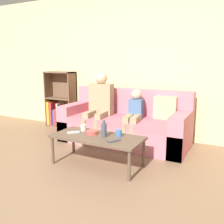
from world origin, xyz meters
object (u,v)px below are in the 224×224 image
object	(u,v)px
person_adult	(100,101)
snack_bowl	(92,132)
tv_remote_0	(114,141)
bottle	(104,130)
couch	(125,125)
cup_near	(83,128)
bookshelf	(61,107)
person_child	(134,115)
coffee_table	(97,139)
tv_remote_1	(73,132)
cup_far	(119,133)

from	to	relation	value
person_adult	snack_bowl	bearing A→B (deg)	-72.40
tv_remote_0	bottle	xyz separation A→B (m)	(-0.20, 0.12, 0.08)
couch	snack_bowl	bearing A→B (deg)	-93.18
snack_bowl	couch	bearing A→B (deg)	86.82
cup_near	tv_remote_0	size ratio (longest dim) A/B	0.51
snack_bowl	bookshelf	bearing A→B (deg)	139.77
snack_bowl	person_adult	bearing A→B (deg)	113.76
bottle	person_child	bearing A→B (deg)	86.05
tv_remote_0	snack_bowl	world-z (taller)	snack_bowl
coffee_table	bottle	xyz separation A→B (m)	(0.09, 0.02, 0.13)
couch	person_adult	distance (m)	0.59
tv_remote_1	snack_bowl	xyz separation A→B (m)	(0.24, 0.09, 0.01)
couch	tv_remote_0	size ratio (longest dim) A/B	12.43
person_adult	tv_remote_0	size ratio (longest dim) A/B	6.90
tv_remote_0	bookshelf	bearing A→B (deg)	173.91
coffee_table	bottle	world-z (taller)	bottle
bookshelf	cup_near	size ratio (longest dim) A/B	13.24
couch	tv_remote_1	xyz separation A→B (m)	(-0.30, -1.05, 0.11)
cup_far	couch	bearing A→B (deg)	109.30
couch	person_child	world-z (taller)	person_child
couch	bookshelf	size ratio (longest dim) A/B	1.85
bookshelf	bottle	world-z (taller)	bookshelf
bottle	couch	bearing A→B (deg)	98.54
person_adult	cup_far	bearing A→B (deg)	-53.57
tv_remote_1	snack_bowl	world-z (taller)	snack_bowl
tv_remote_0	snack_bowl	distance (m)	0.44
tv_remote_1	person_child	bearing A→B (deg)	107.29
cup_far	snack_bowl	bearing A→B (deg)	-170.93
couch	cup_near	distance (m)	0.93
person_child	snack_bowl	world-z (taller)	person_child
tv_remote_0	bottle	bearing A→B (deg)	179.75
person_adult	person_child	world-z (taller)	person_adult
person_child	bottle	xyz separation A→B (m)	(-0.06, -0.86, -0.04)
bookshelf	bottle	xyz separation A→B (m)	(1.82, -1.41, 0.08)
couch	cup_far	xyz separation A→B (m)	(0.32, -0.90, 0.14)
coffee_table	couch	bearing A→B (deg)	93.44
bookshelf	tv_remote_0	world-z (taller)	bookshelf
tv_remote_0	person_adult	bearing A→B (deg)	158.25
couch	snack_bowl	xyz separation A→B (m)	(-0.05, -0.96, 0.12)
person_adult	tv_remote_1	distance (m)	1.02
person_adult	bottle	size ratio (longest dim) A/B	5.31
bookshelf	snack_bowl	world-z (taller)	bookshelf
tv_remote_1	person_adult	bearing A→B (deg)	145.07
cup_far	bottle	distance (m)	0.20
person_adult	bottle	world-z (taller)	person_adult
coffee_table	cup_near	distance (m)	0.34
tv_remote_0	tv_remote_1	bearing A→B (deg)	-155.69
couch	cup_near	xyz separation A→B (m)	(-0.24, -0.88, 0.14)
person_child	snack_bowl	bearing A→B (deg)	-115.33
couch	cup_far	size ratio (longest dim) A/B	23.36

